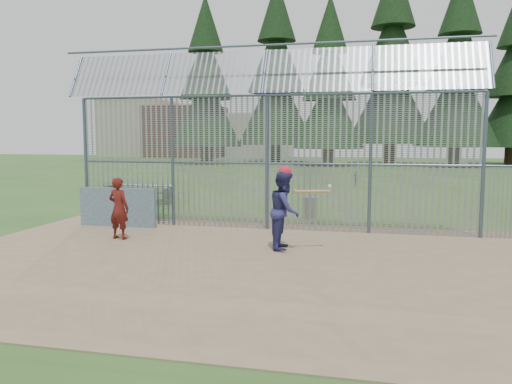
% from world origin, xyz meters
% --- Properties ---
extents(ground, '(120.00, 120.00, 0.00)m').
position_xyz_m(ground, '(0.00, 0.00, 0.00)').
color(ground, '#2D511E').
rests_on(ground, ground).
extents(dirt_infield, '(14.00, 10.00, 0.02)m').
position_xyz_m(dirt_infield, '(0.00, -0.50, 0.01)').
color(dirt_infield, '#756047').
rests_on(dirt_infield, ground).
extents(dugout_wall, '(2.50, 0.12, 1.20)m').
position_xyz_m(dugout_wall, '(-4.60, 2.90, 0.62)').
color(dugout_wall, '#38566B').
rests_on(dugout_wall, dirt_infield).
extents(batter, '(0.77, 0.96, 1.93)m').
position_xyz_m(batter, '(0.96, 0.97, 0.98)').
color(batter, navy).
rests_on(batter, dirt_infield).
extents(onlooker, '(0.68, 0.51, 1.68)m').
position_xyz_m(onlooker, '(-3.62, 1.15, 0.86)').
color(onlooker, maroon).
rests_on(onlooker, dirt_infield).
extents(bg_kid_seated, '(0.55, 0.53, 0.92)m').
position_xyz_m(bg_kid_seated, '(2.31, 17.82, 0.46)').
color(bg_kid_seated, slate).
rests_on(bg_kid_seated, ground).
extents(batting_gear, '(1.30, 0.45, 0.64)m').
position_xyz_m(batting_gear, '(1.06, 0.95, 1.86)').
color(batting_gear, red).
rests_on(batting_gear, ground).
extents(trash_can, '(0.56, 0.56, 0.82)m').
position_xyz_m(trash_can, '(1.02, 5.87, 0.38)').
color(trash_can, gray).
rests_on(trash_can, ground).
extents(bleacher, '(3.00, 0.95, 0.72)m').
position_xyz_m(bleacher, '(-6.57, 8.32, 0.41)').
color(bleacher, slate).
rests_on(bleacher, ground).
extents(backstop_fence, '(20.09, 0.81, 5.30)m').
position_xyz_m(backstop_fence, '(1.81, 3.43, 2.36)').
color(backstop_fence, '#47566B').
rests_on(backstop_fence, ground).
extents(conifer_row, '(38.48, 12.26, 20.20)m').
position_xyz_m(conifer_row, '(1.93, 41.51, 10.83)').
color(conifer_row, '#332319').
rests_on(conifer_row, ground).
extents(distant_buildings, '(26.50, 10.50, 8.00)m').
position_xyz_m(distant_buildings, '(-23.18, 56.49, 3.60)').
color(distant_buildings, brown).
rests_on(distant_buildings, ground).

